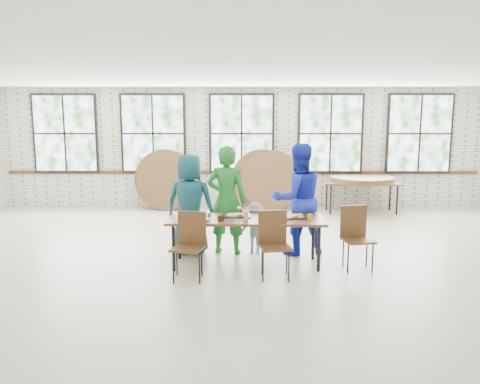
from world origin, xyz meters
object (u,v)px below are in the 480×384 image
at_px(chair_near_right, 274,238).
at_px(storage_table, 362,184).
at_px(chair_near_left, 190,239).
at_px(dining_table, 246,222).

distance_m(chair_near_right, storage_table, 5.19).
relative_size(chair_near_left, storage_table, 0.51).
relative_size(dining_table, chair_near_right, 2.54).
bearing_deg(dining_table, storage_table, 57.07).
bearing_deg(storage_table, dining_table, -119.38).
xyz_separation_m(dining_table, storage_table, (2.78, 4.10, -0.00)).
height_order(dining_table, storage_table, same).
xyz_separation_m(dining_table, chair_near_left, (-0.80, -0.58, -0.13)).
bearing_deg(storage_table, chair_near_left, -122.67).
height_order(chair_near_left, chair_near_right, same).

